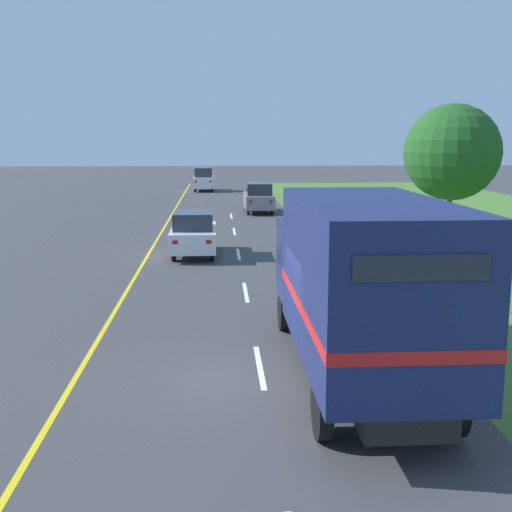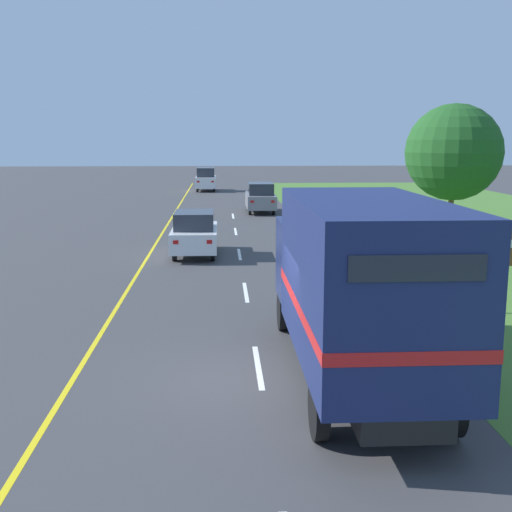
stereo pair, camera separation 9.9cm
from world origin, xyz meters
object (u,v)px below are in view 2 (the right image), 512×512
lead_car_white_ahead (206,179)px  delineator_post (460,338)px  roadside_tree_mid (454,152)px  lead_car_grey_ahead (260,198)px  highway_sign (503,246)px  horse_trailer_truck (357,281)px  lead_car_white (195,233)px

lead_car_white_ahead → delineator_post: 46.06m
lead_car_white_ahead → roadside_tree_mid: roadside_tree_mid is taller
lead_car_grey_ahead → highway_sign: bearing=-78.3°
roadside_tree_mid → horse_trailer_truck: bearing=-115.0°
lead_car_white → lead_car_grey_ahead: lead_car_grey_ahead is taller
horse_trailer_truck → delineator_post: horse_trailer_truck is taller
roadside_tree_mid → delineator_post: 17.70m
lead_car_grey_ahead → highway_sign: (5.05, -24.37, 0.87)m
lead_car_white → lead_car_grey_ahead: 15.62m
highway_sign → delineator_post: highway_sign is taller
lead_car_grey_ahead → lead_car_white_ahead: size_ratio=1.06×
horse_trailer_truck → highway_sign: size_ratio=2.79×
delineator_post → roadside_tree_mid: bearing=71.0°
horse_trailer_truck → roadside_tree_mid: 19.37m
horse_trailer_truck → roadside_tree_mid: roadside_tree_mid is taller
horse_trailer_truck → highway_sign: horse_trailer_truck is taller
lead_car_grey_ahead → highway_sign: highway_sign is taller
lead_car_white_ahead → delineator_post: lead_car_white_ahead is taller
roadside_tree_mid → delineator_post: roadside_tree_mid is taller
lead_car_white → roadside_tree_mid: (11.78, 3.40, 3.14)m
highway_sign → horse_trailer_truck: bearing=-135.8°
horse_trailer_truck → highway_sign: bearing=44.2°
highway_sign → delineator_post: bearing=-123.6°
lead_car_white_ahead → lead_car_grey_ahead: bearing=-77.5°
lead_car_white_ahead → highway_sign: (8.92, -41.79, 0.78)m
horse_trailer_truck → lead_car_white: 14.57m
lead_car_white_ahead → highway_sign: 42.74m
lead_car_grey_ahead → delineator_post: bearing=-84.9°
lead_car_white → delineator_post: size_ratio=4.34×
lead_car_white → lead_car_white_ahead: lead_car_white_ahead is taller
lead_car_white_ahead → roadside_tree_mid: (12.03, -29.22, 3.02)m
highway_sign → roadside_tree_mid: 13.14m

